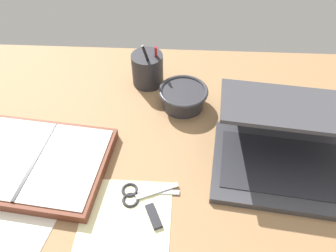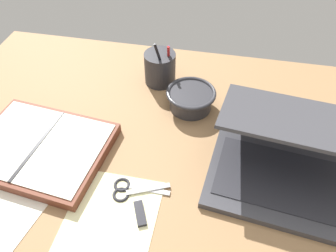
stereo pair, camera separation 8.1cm
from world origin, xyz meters
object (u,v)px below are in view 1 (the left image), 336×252
at_px(scissors, 137,194).
at_px(laptop, 284,146).
at_px(planner, 38,163).
at_px(pen_cup, 148,69).
at_px(bowl, 183,97).

bearing_deg(scissors, laptop, 7.62).
height_order(laptop, planner, laptop).
bearing_deg(pen_cup, scissors, -88.27).
distance_m(pen_cup, planner, 0.42).
distance_m(bowl, pen_cup, 0.15).
distance_m(laptop, planner, 0.60).
distance_m(laptop, scissors, 0.37).
relative_size(bowl, planner, 0.40).
bearing_deg(laptop, bowl, 148.70).
relative_size(laptop, bowl, 2.55).
bearing_deg(planner, laptop, 11.15).
xyz_separation_m(laptop, bowl, (-0.25, 0.19, -0.02)).
xyz_separation_m(laptop, pen_cup, (-0.36, 0.29, -0.00)).
relative_size(laptop, planner, 1.01).
bearing_deg(scissors, planner, 153.40).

